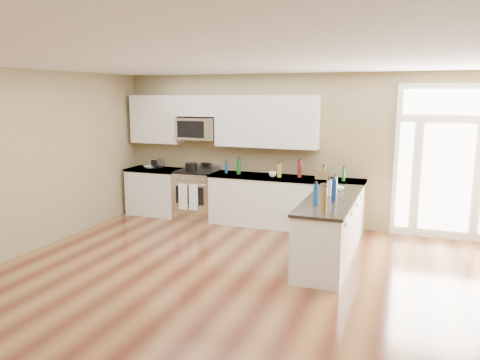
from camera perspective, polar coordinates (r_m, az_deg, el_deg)
The scene contains 18 objects.
ground at distance 5.45m, azimuth -3.54°, elevation -16.05°, with size 8.00×8.00×0.00m, color #4F2516.
room_shell at distance 4.93m, azimuth -3.76°, elevation 2.01°, with size 8.00×8.00×8.00m.
back_cabinet_left at distance 9.69m, azimuth -10.24°, elevation -1.54°, with size 1.10×0.66×0.94m.
back_cabinet_right at distance 8.65m, azimuth 5.46°, elevation -2.89°, with size 2.85×0.66×0.94m.
peninsula_cabinet at distance 7.06m, azimuth 10.89°, elevation -6.14°, with size 0.69×2.32×0.94m.
upper_cabinet_left at distance 9.63m, azimuth -10.14°, elevation 7.31°, with size 1.04×0.33×0.95m, color white.
upper_cabinet_right at distance 8.69m, azimuth 3.22°, elevation 7.13°, with size 1.94×0.33×0.95m, color white.
upper_cabinet_short at distance 9.18m, azimuth -5.12°, elevation 9.00°, with size 0.82×0.33×0.40m, color white.
microwave at distance 9.17m, azimuth -5.19°, elevation 6.25°, with size 0.78×0.41×0.42m.
entry_door at distance 8.49m, azimuth 23.97°, elevation 1.94°, with size 1.70×0.10×2.60m.
kitchen_range at distance 9.25m, azimuth -5.28°, elevation -1.74°, with size 0.77×0.69×1.08m.
stockpot at distance 9.12m, azimuth -5.93°, elevation 1.64°, with size 0.23×0.23×0.17m, color black.
toaster_oven at distance 9.66m, azimuth -10.12°, elevation 2.06°, with size 0.24×0.19×0.20m, color silver.
cardboard_box at distance 8.42m, azimuth 9.94°, elevation 0.73°, with size 0.21×0.15×0.17m, color brown.
bowl_left at distance 9.65m, azimuth -10.98°, elevation 1.55°, with size 0.20×0.20×0.05m, color white.
bowl_peninsula at distance 7.49m, azimuth 11.81°, elevation -1.00°, with size 0.19×0.19×0.06m, color white.
cup_counter at distance 8.51m, azimuth 3.97°, elevation 0.71°, with size 0.13×0.13×0.10m, color white.
counter_bottles at distance 7.70m, azimuth 7.29°, elevation 0.26°, with size 2.36×2.40×0.32m.
Camera 1 is at (2.00, -4.45, 2.44)m, focal length 35.00 mm.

